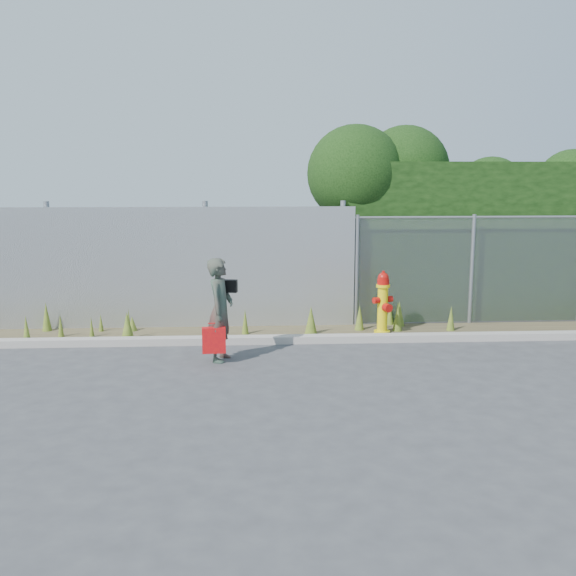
{
  "coord_description": "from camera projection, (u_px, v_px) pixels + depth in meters",
  "views": [
    {
      "loc": [
        -0.85,
        -8.54,
        2.76
      ],
      "look_at": [
        -0.3,
        1.4,
        1.0
      ],
      "focal_mm": 40.0,
      "sensor_mm": 36.0,
      "label": 1
    }
  ],
  "objects": [
    {
      "name": "hedge",
      "position": [
        503.0,
        214.0,
        12.74
      ],
      "size": [
        7.99,
        2.08,
        3.73
      ],
      "color": "black",
      "rests_on": "ground"
    },
    {
      "name": "corrugated_fence",
      "position": [
        120.0,
        268.0,
        11.51
      ],
      "size": [
        8.5,
        0.21,
        2.3
      ],
      "color": "#A1A5A8",
      "rests_on": "ground"
    },
    {
      "name": "weed_strip",
      "position": [
        343.0,
        325.0,
        11.35
      ],
      "size": [
        16.0,
        1.28,
        0.54
      ],
      "color": "#493F29",
      "rests_on": "ground"
    },
    {
      "name": "fire_hydrant",
      "position": [
        383.0,
        304.0,
        11.18
      ],
      "size": [
        0.38,
        0.34,
        1.12
      ],
      "rotation": [
        0.0,
        0.0,
        0.41
      ],
      "color": "yellow",
      "rests_on": "ground"
    },
    {
      "name": "black_shoulder_bag",
      "position": [
        229.0,
        286.0,
        9.67
      ],
      "size": [
        0.25,
        0.11,
        0.19
      ],
      "rotation": [
        0.0,
        0.0,
        -0.18
      ],
      "color": "black"
    },
    {
      "name": "curb",
      "position": [
        305.0,
        339.0,
        10.68
      ],
      "size": [
        16.0,
        0.22,
        0.12
      ],
      "primitive_type": "cube",
      "color": "gray",
      "rests_on": "ground"
    },
    {
      "name": "ground",
      "position": [
        315.0,
        376.0,
        8.92
      ],
      "size": [
        80.0,
        80.0,
        0.0
      ],
      "primitive_type": "plane",
      "color": "#3B3B3D",
      "rests_on": "ground"
    },
    {
      "name": "chainlink_fence",
      "position": [
        527.0,
        269.0,
        11.93
      ],
      "size": [
        6.5,
        0.07,
        2.05
      ],
      "color": "gray",
      "rests_on": "ground"
    },
    {
      "name": "red_tote_bag",
      "position": [
        214.0,
        340.0,
        9.43
      ],
      "size": [
        0.34,
        0.13,
        0.45
      ],
      "rotation": [
        0.0,
        0.0,
        0.08
      ],
      "color": "#A90912"
    },
    {
      "name": "woman",
      "position": [
        220.0,
        310.0,
        9.56
      ],
      "size": [
        0.5,
        0.64,
        1.55
      ],
      "primitive_type": "imported",
      "rotation": [
        0.0,
        0.0,
        1.33
      ],
      "color": "#106851",
      "rests_on": "ground"
    }
  ]
}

